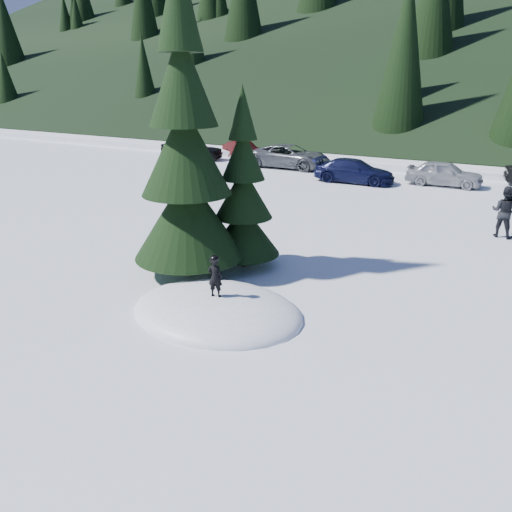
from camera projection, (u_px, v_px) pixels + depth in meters
The scene contains 12 objects.
ground at pixel (217, 313), 12.41m from camera, with size 200.00×200.00×0.00m, color white.
snow_mound at pixel (217, 313), 12.41m from camera, with size 4.48×3.52×0.96m, color white.
forest_hillside at pixel (510, 8), 52.04m from camera, with size 200.00×60.00×25.00m, color black, non-canonical shape.
spruce_tall at pixel (186, 162), 13.82m from camera, with size 3.20×3.20×8.60m.
spruce_short at pixel (243, 199), 14.88m from camera, with size 2.20×2.20×5.37m.
child_skier at pixel (215, 277), 12.02m from camera, with size 0.36×0.24×0.99m, color black.
adult_0 at pixel (504, 212), 18.10m from camera, with size 0.92×0.71×1.89m, color black.
car_0 at pixel (192, 149), 35.91m from camera, with size 1.79×4.44×1.51m, color black.
car_1 at pixel (243, 150), 36.46m from camera, with size 1.30×3.73×1.23m, color #3C0A0B.
car_2 at pixel (289, 156), 32.52m from camera, with size 2.48×5.38×1.50m, color #52565B.
car_3 at pixel (354, 171), 27.88m from camera, with size 1.82×4.48×1.30m, color black.
car_4 at pixel (444, 173), 27.00m from camera, with size 1.60×3.97×1.35m, color #999CA2.
Camera 1 is at (6.55, -9.17, 5.48)m, focal length 35.00 mm.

